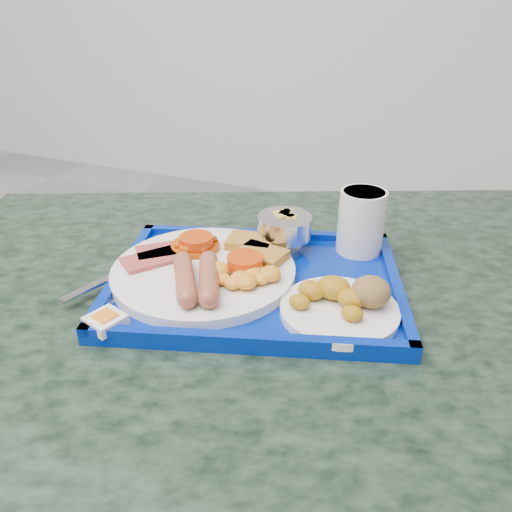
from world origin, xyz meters
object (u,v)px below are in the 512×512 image
at_px(table, 276,374).
at_px(bread_plate, 344,302).
at_px(fruit_bowl, 284,227).
at_px(juice_cup, 361,220).
at_px(tray, 256,283).
at_px(main_plate, 209,268).

relative_size(table, bread_plate, 8.57).
height_order(fruit_bowl, juice_cup, juice_cup).
height_order(bread_plate, juice_cup, juice_cup).
distance_m(table, bread_plate, 0.24).
bearing_deg(juice_cup, tray, -128.14).
xyz_separation_m(bread_plate, juice_cup, (-0.02, 0.18, 0.04)).
bearing_deg(bread_plate, fruit_bowl, 133.10).
height_order(table, tray, tray).
xyz_separation_m(fruit_bowl, juice_cup, (0.11, 0.04, 0.01)).
relative_size(table, juice_cup, 13.10).
relative_size(table, fruit_bowl, 15.31).
distance_m(tray, main_plate, 0.07).
relative_size(tray, fruit_bowl, 5.58).
xyz_separation_m(table, main_plate, (-0.09, -0.04, 0.21)).
bearing_deg(fruit_bowl, table, -75.46).
relative_size(table, main_plate, 4.93).
distance_m(tray, fruit_bowl, 0.12).
bearing_deg(table, main_plate, -154.59).
bearing_deg(table, tray, -131.93).
xyz_separation_m(tray, bread_plate, (0.14, -0.03, 0.02)).
relative_size(main_plate, juice_cup, 2.66).
bearing_deg(bread_plate, tray, 166.94).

